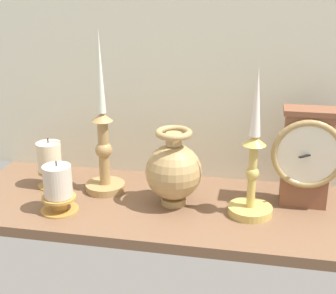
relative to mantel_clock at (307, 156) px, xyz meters
The scene contains 8 objects.
ground_plane 32.74cm from the mantel_clock, 169.89° to the right, with size 100.00×36.00×2.40cm, color brown.
back_wall 38.23cm from the mantel_clock, 155.80° to the left, with size 120.00×2.00×65.00cm, color silver.
mantel_clock is the anchor object (origin of this frame).
candlestick_tall_left 13.74cm from the mantel_clock, 149.29° to the right, with size 9.96×9.96×33.38cm.
candlestick_tall_center 47.45cm from the mantel_clock, behind, with size 9.74×9.74×39.70cm.
brass_vase_bulbous 30.03cm from the mantel_clock, 169.97° to the right, with size 12.98×12.98×18.17cm.
pillar_candle_front 61.81cm from the mantel_clock, behind, with size 6.80×6.80×12.82cm.
pillar_candle_near_clock 56.29cm from the mantel_clock, 165.79° to the right, with size 8.58×8.58×12.07cm.
Camera 1 is at (18.95, -101.96, 51.31)cm, focal length 52.48 mm.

